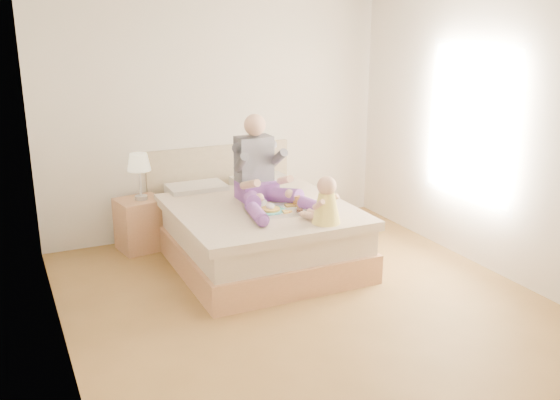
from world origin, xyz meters
name	(u,v)px	position (x,y,z in m)	size (l,w,h in m)	color
room	(310,130)	(0.08, 0.01, 1.51)	(4.02, 4.22, 2.71)	brown
bed	(253,228)	(0.00, 1.08, 0.32)	(1.70, 2.18, 1.00)	#A7744E
nightstand	(141,224)	(-1.00, 1.82, 0.28)	(0.52, 0.48, 0.56)	#A7744E
lamp	(139,165)	(-0.98, 1.80, 0.93)	(0.24, 0.24, 0.49)	silver
adult	(262,177)	(0.08, 1.02, 0.87)	(0.76, 1.08, 0.90)	#6E3B94
tray	(280,209)	(0.10, 0.64, 0.64)	(0.50, 0.41, 0.13)	silver
baby	(325,204)	(0.34, 0.18, 0.79)	(0.33, 0.39, 0.44)	#FFE750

